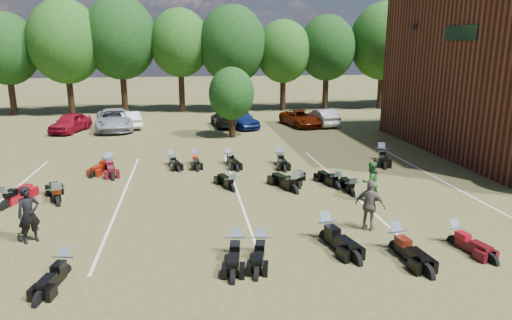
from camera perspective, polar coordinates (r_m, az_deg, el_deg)
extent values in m
plane|color=brown|center=(18.23, 8.17, -6.50)|extent=(160.00, 160.00, 0.00)
imported|color=maroon|center=(37.10, -22.20, 4.34)|extent=(2.78, 4.48, 1.42)
imported|color=silver|center=(37.52, -15.61, 4.90)|extent=(2.47, 4.26, 1.33)
imported|color=#96979E|center=(36.85, -17.31, 4.84)|extent=(3.49, 6.11, 1.61)
imported|color=black|center=(36.92, -3.88, 5.23)|extent=(2.28, 4.66, 1.30)
imported|color=navy|center=(36.16, -1.95, 5.18)|extent=(3.07, 4.60, 1.45)
imported|color=beige|center=(37.57, 8.33, 5.32)|extent=(1.86, 4.30, 1.37)
imported|color=#631A05|center=(37.10, 5.59, 5.21)|extent=(3.02, 4.92, 1.27)
imported|color=#343539|center=(41.49, 20.58, 5.37)|extent=(3.11, 4.95, 1.34)
imported|color=black|center=(16.87, -26.54, -6.13)|extent=(0.84, 0.78, 1.94)
imported|color=#266628|center=(19.67, 14.12, -2.64)|extent=(0.96, 0.83, 1.68)
imported|color=#5F5B51|center=(16.58, 14.07, -5.53)|extent=(1.12, 1.04, 1.84)
cube|color=black|center=(31.77, 19.14, 15.45)|extent=(0.30, 0.40, 0.30)
cube|color=black|center=(27.46, 24.18, 14.27)|extent=(0.06, 3.00, 0.80)
cylinder|color=black|center=(48.23, -28.05, 7.39)|extent=(0.58, 0.58, 4.08)
ellipsoid|color=#1E4C19|center=(48.03, -28.66, 12.46)|extent=(6.00, 6.00, 6.90)
cylinder|color=black|center=(46.81, -22.23, 7.83)|extent=(0.58, 0.58, 4.08)
ellipsoid|color=#1E4C19|center=(46.61, -22.74, 13.07)|extent=(6.00, 6.00, 6.90)
cylinder|color=black|center=(45.90, -16.11, 8.22)|extent=(0.57, 0.58, 4.08)
ellipsoid|color=#1E4C19|center=(45.69, -16.48, 13.57)|extent=(6.00, 6.00, 6.90)
cylinder|color=black|center=(45.52, -9.79, 8.52)|extent=(0.57, 0.58, 4.08)
ellipsoid|color=#1E4C19|center=(45.31, -10.03, 13.93)|extent=(6.00, 6.00, 6.90)
cylinder|color=black|center=(45.69, -3.44, 8.72)|extent=(0.58, 0.58, 4.08)
ellipsoid|color=#1E4C19|center=(45.48, -3.53, 14.11)|extent=(6.00, 6.00, 6.90)
cylinder|color=black|center=(46.40, 2.79, 8.81)|extent=(0.57, 0.58, 4.08)
ellipsoid|color=#1E4C19|center=(46.20, 2.86, 14.12)|extent=(6.00, 6.00, 6.90)
cylinder|color=black|center=(47.63, 8.77, 8.81)|extent=(0.57, 0.58, 4.08)
ellipsoid|color=#1E4C19|center=(47.43, 8.97, 13.97)|extent=(6.00, 6.00, 6.90)
cylinder|color=black|center=(49.33, 14.39, 8.71)|extent=(0.57, 0.58, 4.08)
ellipsoid|color=#1E4C19|center=(49.14, 14.71, 13.69)|extent=(6.00, 6.00, 6.90)
cylinder|color=black|center=(51.47, 19.59, 8.55)|extent=(0.58, 0.58, 4.08)
ellipsoid|color=#1E4C19|center=(51.29, 20.00, 13.32)|extent=(6.00, 6.00, 6.90)
cylinder|color=black|center=(53.99, 24.34, 8.35)|extent=(0.58, 0.58, 4.08)
ellipsoid|color=#1E4C19|center=(53.81, 24.81, 12.88)|extent=(6.00, 6.00, 6.90)
cylinder|color=black|center=(32.41, -3.02, 4.52)|extent=(0.24, 0.24, 1.90)
sphere|color=#1E4C19|center=(32.12, -3.07, 8.30)|extent=(3.20, 3.20, 3.20)
cube|color=silver|center=(20.55, -16.40, -4.52)|extent=(0.10, 14.00, 0.01)
cube|color=silver|center=(20.44, -2.36, -4.03)|extent=(0.10, 14.00, 0.01)
cube|color=silver|center=(21.52, 11.02, -3.34)|extent=(0.10, 14.00, 0.01)
cube|color=silver|center=(23.63, 22.54, -2.60)|extent=(0.10, 14.00, 0.01)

